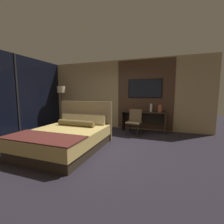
{
  "coord_description": "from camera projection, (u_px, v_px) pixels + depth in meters",
  "views": [
    {
      "loc": [
        1.9,
        -3.44,
        1.44
      ],
      "look_at": [
        0.31,
        1.02,
        0.86
      ],
      "focal_mm": 24.0,
      "sensor_mm": 36.0,
      "label": 1
    }
  ],
  "objects": [
    {
      "name": "ground_plane",
      "position": [
        88.0,
        148.0,
        4.02
      ],
      "size": [
        16.0,
        16.0,
        0.0
      ],
      "primitive_type": "plane",
      "color": "#28232D"
    },
    {
      "name": "wall_back_tv_panel",
      "position": [
        121.0,
        95.0,
        6.23
      ],
      "size": [
        7.2,
        0.09,
        2.8
      ],
      "color": "tan",
      "rests_on": "ground_plane"
    },
    {
      "name": "wall_left_window",
      "position": [
        17.0,
        97.0,
        5.23
      ],
      "size": [
        0.06,
        6.0,
        2.8
      ],
      "color": "black",
      "rests_on": "ground_plane"
    },
    {
      "name": "bed",
      "position": [
        67.0,
        137.0,
        3.95
      ],
      "size": [
        1.78,
        2.21,
        1.2
      ],
      "color": "#33281E",
      "rests_on": "ground_plane"
    },
    {
      "name": "desk",
      "position": [
        143.0,
        118.0,
        5.76
      ],
      "size": [
        1.66,
        0.48,
        0.77
      ],
      "color": "#2D2319",
      "rests_on": "ground_plane"
    },
    {
      "name": "tv",
      "position": [
        145.0,
        88.0,
        5.81
      ],
      "size": [
        1.29,
        0.04,
        0.73
      ],
      "color": "black"
    },
    {
      "name": "desk_chair",
      "position": [
        135.0,
        120.0,
        5.25
      ],
      "size": [
        0.53,
        0.52,
        0.9
      ],
      "rotation": [
        0.0,
        0.0,
        -0.12
      ],
      "color": "brown",
      "rests_on": "ground_plane"
    },
    {
      "name": "floor_lamp",
      "position": [
        61.0,
        93.0,
        6.49
      ],
      "size": [
        0.34,
        0.34,
        1.76
      ],
      "color": "#282623",
      "rests_on": "ground_plane"
    },
    {
      "name": "vase_tall",
      "position": [
        160.0,
        109.0,
        5.42
      ],
      "size": [
        0.14,
        0.14,
        0.27
      ],
      "color": "#B2563D",
      "rests_on": "desk"
    },
    {
      "name": "vase_short",
      "position": [
        151.0,
        108.0,
        5.58
      ],
      "size": [
        0.09,
        0.09,
        0.3
      ],
      "color": "silver",
      "rests_on": "desk"
    },
    {
      "name": "book",
      "position": [
        131.0,
        110.0,
        5.9
      ],
      "size": [
        0.23,
        0.16,
        0.03
      ],
      "color": "maroon",
      "rests_on": "desk"
    }
  ]
}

